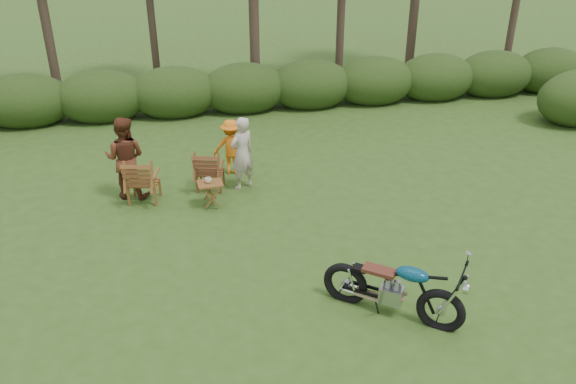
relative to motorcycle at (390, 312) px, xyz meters
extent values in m
plane|color=#2E4617|center=(-0.79, 0.82, 0.00)|extent=(80.00, 80.00, 0.00)
ellipsoid|color=#213814|center=(-6.79, 9.82, 0.63)|extent=(2.52, 1.68, 1.51)
ellipsoid|color=#213814|center=(-4.79, 9.82, 0.63)|extent=(2.52, 1.68, 1.51)
ellipsoid|color=#213814|center=(-2.79, 9.82, 0.63)|extent=(2.52, 1.68, 1.51)
ellipsoid|color=#213814|center=(-0.79, 9.82, 0.63)|extent=(2.52, 1.68, 1.51)
ellipsoid|color=#213814|center=(1.21, 9.82, 0.63)|extent=(2.52, 1.68, 1.51)
ellipsoid|color=#213814|center=(3.21, 9.82, 0.63)|extent=(2.52, 1.68, 1.51)
ellipsoid|color=#213814|center=(5.21, 9.82, 0.63)|extent=(2.52, 1.68, 1.51)
ellipsoid|color=#213814|center=(7.21, 9.82, 0.63)|extent=(2.52, 1.68, 1.51)
ellipsoid|color=#213814|center=(9.21, 9.82, 0.63)|extent=(2.52, 1.68, 1.51)
imported|color=beige|center=(-2.29, 3.87, 0.57)|extent=(0.14, 0.14, 0.10)
imported|color=#BFAC9E|center=(-1.53, 4.57, 0.00)|extent=(0.68, 0.62, 1.56)
imported|color=#5A2A19|center=(-3.86, 4.65, 0.00)|extent=(0.97, 0.84, 1.70)
imported|color=orange|center=(-1.67, 5.39, 0.00)|extent=(0.88, 0.62, 1.24)
camera|label=1|loc=(-2.78, -6.09, 5.20)|focal=35.00mm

